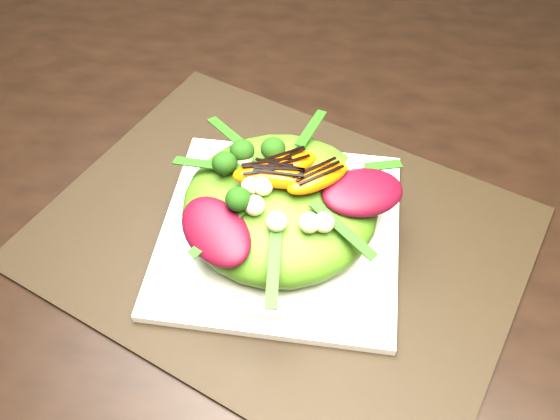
# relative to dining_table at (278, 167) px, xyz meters

# --- Properties ---
(floor) EXTENTS (4.00, 4.00, 0.01)m
(floor) POSITION_rel_dining_table_xyz_m (0.00, 0.00, -0.73)
(floor) COLOR brown
(floor) RESTS_ON ground
(dining_table) EXTENTS (1.60, 0.90, 0.75)m
(dining_table) POSITION_rel_dining_table_xyz_m (0.00, 0.00, 0.00)
(dining_table) COLOR black
(dining_table) RESTS_ON floor
(placemat) EXTENTS (0.62, 0.56, 0.00)m
(placemat) POSITION_rel_dining_table_xyz_m (0.02, -0.13, 0.02)
(placemat) COLOR black
(placemat) RESTS_ON dining_table
(plate_base) EXTENTS (0.26, 0.26, 0.01)m
(plate_base) POSITION_rel_dining_table_xyz_m (0.02, -0.13, 0.03)
(plate_base) COLOR white
(plate_base) RESTS_ON placemat
(salad_bowl) EXTENTS (0.27, 0.27, 0.02)m
(salad_bowl) POSITION_rel_dining_table_xyz_m (0.02, -0.13, 0.04)
(salad_bowl) COLOR silver
(salad_bowl) RESTS_ON plate_base
(lettuce_mound) EXTENTS (0.25, 0.25, 0.07)m
(lettuce_mound) POSITION_rel_dining_table_xyz_m (0.02, -0.13, 0.07)
(lettuce_mound) COLOR #437115
(lettuce_mound) RESTS_ON salad_bowl
(radicchio_leaf) EXTENTS (0.10, 0.09, 0.02)m
(radicchio_leaf) POSITION_rel_dining_table_xyz_m (0.10, -0.12, 0.10)
(radicchio_leaf) COLOR #3D0613
(radicchio_leaf) RESTS_ON lettuce_mound
(orange_segment) EXTENTS (0.07, 0.04, 0.02)m
(orange_segment) POSITION_rel_dining_table_xyz_m (0.02, -0.10, 0.12)
(orange_segment) COLOR #D34A03
(orange_segment) RESTS_ON lettuce_mound
(broccoli_floret) EXTENTS (0.04, 0.04, 0.04)m
(broccoli_floret) POSITION_rel_dining_table_xyz_m (-0.03, -0.09, 0.12)
(broccoli_floret) COLOR black
(broccoli_floret) RESTS_ON lettuce_mound
(macadamia_nut) EXTENTS (0.02, 0.02, 0.02)m
(macadamia_nut) POSITION_rel_dining_table_xyz_m (0.05, -0.18, 0.11)
(macadamia_nut) COLOR beige
(macadamia_nut) RESTS_ON lettuce_mound
(balsamic_drizzle) EXTENTS (0.04, 0.01, 0.00)m
(balsamic_drizzle) POSITION_rel_dining_table_xyz_m (0.02, -0.10, 0.13)
(balsamic_drizzle) COLOR black
(balsamic_drizzle) RESTS_ON orange_segment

